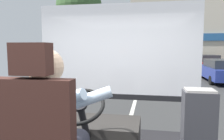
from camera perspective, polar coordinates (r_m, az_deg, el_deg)
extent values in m
cube|color=#383838|center=(10.61, 7.31, -4.78)|extent=(18.00, 44.00, 0.05)
cube|color=silver|center=(10.60, 7.32, -4.63)|extent=(0.12, 39.60, 0.00)
cube|color=#381E19|center=(1.34, -20.38, -16.25)|extent=(0.48, 0.10, 0.66)
cube|color=#381E19|center=(1.25, -21.11, 2.81)|extent=(0.22, 0.10, 0.18)
cylinder|color=silver|center=(1.48, -17.10, -15.06)|extent=(0.32, 0.32, 0.61)
cube|color=#70934C|center=(1.60, -14.39, -10.63)|extent=(0.06, 0.01, 0.38)
sphere|color=beige|center=(1.39, -17.62, 0.86)|extent=(0.23, 0.23, 0.23)
cylinder|color=silver|center=(1.65, -10.06, -8.92)|extent=(0.59, 0.22, 0.27)
cylinder|color=silver|center=(1.72, -15.71, -8.46)|extent=(0.59, 0.22, 0.27)
cube|color=#282623|center=(2.69, -4.89, -17.51)|extent=(1.10, 0.56, 0.40)
cylinder|color=black|center=(2.22, -7.66, -13.81)|extent=(0.07, 0.29, 0.44)
torus|color=black|center=(2.06, -8.72, -9.57)|extent=(0.48, 0.44, 0.27)
cylinder|color=black|center=(2.06, -8.72, -9.57)|extent=(0.13, 0.13, 0.09)
cube|color=#333338|center=(2.17, 22.24, -16.87)|extent=(0.28, 0.21, 0.88)
cube|color=#9E9993|center=(2.04, 22.74, -5.07)|extent=(0.25, 0.19, 0.02)
cube|color=silver|center=(3.27, 1.44, 5.61)|extent=(2.50, 0.01, 1.40)
cube|color=black|center=(3.36, 1.41, -7.13)|extent=(2.50, 0.08, 0.08)
cylinder|color=#4C3828|center=(12.18, -8.72, 4.77)|extent=(0.33, 0.33, 3.41)
sphere|color=#37572D|center=(12.40, -8.91, 16.56)|extent=(2.55, 2.55, 2.55)
cube|color=#BCB29E|center=(21.48, 22.42, 9.84)|extent=(12.34, 4.53, 7.13)
cube|color=#235184|center=(19.18, 23.82, 8.18)|extent=(11.84, 0.12, 0.60)
cube|color=navy|center=(13.81, 27.40, -0.53)|extent=(1.85, 4.44, 0.60)
cube|color=#282D33|center=(13.51, 27.84, 1.57)|extent=(1.52, 2.44, 0.46)
cylinder|color=black|center=(14.94, 22.57, -1.03)|extent=(0.14, 0.49, 0.49)
cylinder|color=black|center=(12.29, 25.31, -2.56)|extent=(0.14, 0.49, 0.49)
cube|color=maroon|center=(18.20, 23.79, 1.22)|extent=(1.89, 4.08, 0.66)
cube|color=#282D33|center=(17.93, 24.05, 3.00)|extent=(1.55, 2.25, 0.50)
cylinder|color=black|center=(19.67, 25.42, 0.50)|extent=(0.14, 0.54, 0.54)
cylinder|color=black|center=(19.28, 20.28, 0.61)|extent=(0.14, 0.54, 0.54)
cylinder|color=black|center=(17.26, 27.62, -0.29)|extent=(0.14, 0.54, 0.54)
cylinder|color=black|center=(16.80, 21.79, -0.18)|extent=(0.14, 0.54, 0.54)
cube|color=black|center=(23.71, 20.24, 2.21)|extent=(1.90, 4.12, 0.60)
cube|color=#282D33|center=(23.45, 20.39, 3.47)|extent=(1.56, 2.26, 0.46)
cylinder|color=black|center=(25.15, 21.74, 1.66)|extent=(0.14, 0.49, 0.49)
cylinder|color=black|center=(24.85, 17.65, 1.76)|extent=(0.14, 0.49, 0.49)
cylinder|color=black|center=(22.67, 23.02, 1.19)|extent=(0.14, 0.49, 0.49)
cylinder|color=black|center=(22.33, 18.50, 1.29)|extent=(0.14, 0.49, 0.49)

